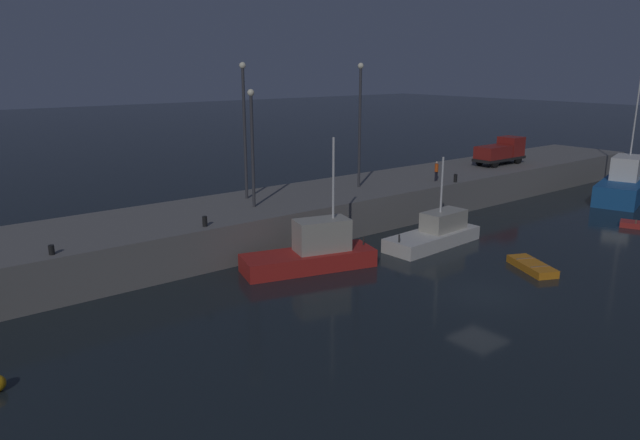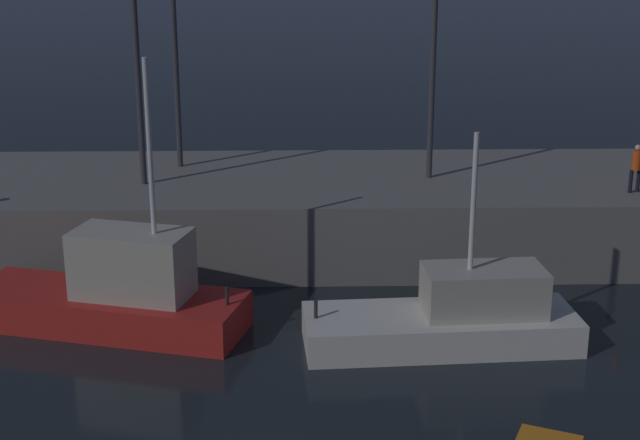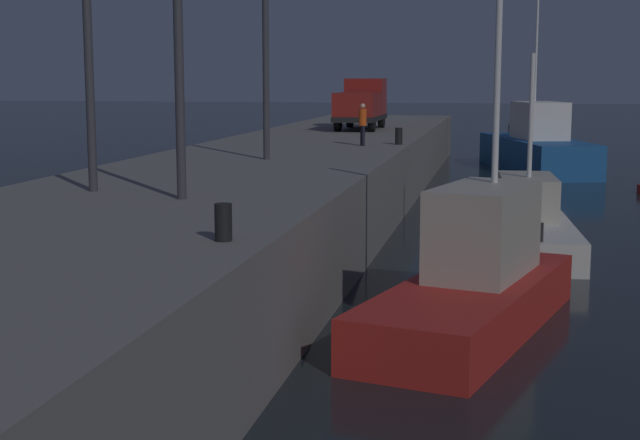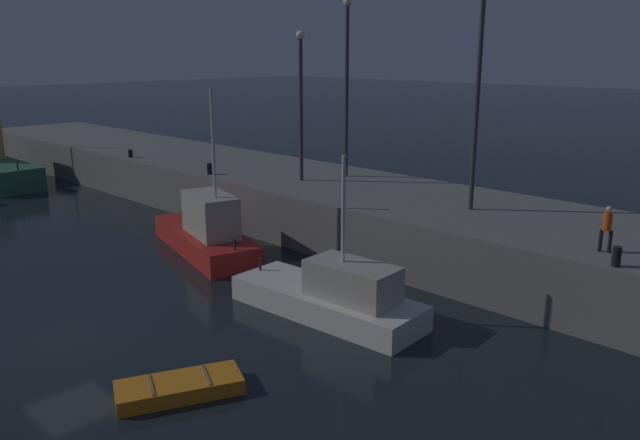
{
  "view_description": "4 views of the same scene",
  "coord_description": "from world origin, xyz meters",
  "px_view_note": "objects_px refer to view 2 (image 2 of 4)",
  "views": [
    {
      "loc": [
        -23.9,
        -16.99,
        11.47
      ],
      "look_at": [
        -1.87,
        11.07,
        2.03
      ],
      "focal_mm": 32.85,
      "sensor_mm": 36.0,
      "label": 1
    },
    {
      "loc": [
        0.88,
        -15.05,
        10.47
      ],
      "look_at": [
        1.52,
        12.59,
        1.92
      ],
      "focal_mm": 51.4,
      "sensor_mm": 36.0,
      "label": 2
    },
    {
      "loc": [
        -23.26,
        8.17,
        5.12
      ],
      "look_at": [
        0.7,
        12.88,
        1.38
      ],
      "focal_mm": 52.88,
      "sensor_mm": 36.0,
      "label": 3
    },
    {
      "loc": [
        19.13,
        -7.83,
        9.06
      ],
      "look_at": [
        -0.35,
        12.16,
        1.64
      ],
      "focal_mm": 35.73,
      "sensor_mm": 36.0,
      "label": 4
    }
  ],
  "objects_px": {
    "lamp_post_east": "(174,18)",
    "lamp_post_central": "(434,23)",
    "fishing_trawler_red": "(116,294)",
    "fishing_boat_blue": "(453,318)",
    "dockworker": "(636,165)",
    "lamp_post_west": "(137,51)"
  },
  "relations": [
    {
      "from": "lamp_post_west",
      "to": "lamp_post_central",
      "type": "height_order",
      "value": "lamp_post_central"
    },
    {
      "from": "lamp_post_west",
      "to": "lamp_post_central",
      "type": "xyz_separation_m",
      "value": [
        9.7,
        0.62,
        0.83
      ]
    },
    {
      "from": "lamp_post_east",
      "to": "dockworker",
      "type": "distance_m",
      "value": 16.27
    },
    {
      "from": "lamp_post_east",
      "to": "lamp_post_central",
      "type": "xyz_separation_m",
      "value": [
        8.78,
        -1.81,
        -0.01
      ]
    },
    {
      "from": "lamp_post_west",
      "to": "dockworker",
      "type": "relative_size",
      "value": 4.76
    },
    {
      "from": "lamp_post_east",
      "to": "dockworker",
      "type": "xyz_separation_m",
      "value": [
        15.18,
        -3.89,
        -4.37
      ]
    },
    {
      "from": "dockworker",
      "to": "lamp_post_central",
      "type": "bearing_deg",
      "value": 161.98
    },
    {
      "from": "lamp_post_west",
      "to": "dockworker",
      "type": "height_order",
      "value": "lamp_post_west"
    },
    {
      "from": "fishing_trawler_red",
      "to": "lamp_post_east",
      "type": "height_order",
      "value": "lamp_post_east"
    },
    {
      "from": "lamp_post_west",
      "to": "fishing_trawler_red",
      "type": "bearing_deg",
      "value": -89.02
    },
    {
      "from": "fishing_trawler_red",
      "to": "lamp_post_central",
      "type": "relative_size",
      "value": 0.89
    },
    {
      "from": "lamp_post_west",
      "to": "lamp_post_east",
      "type": "xyz_separation_m",
      "value": [
        0.92,
        2.43,
        0.85
      ]
    },
    {
      "from": "fishing_trawler_red",
      "to": "fishing_boat_blue",
      "type": "relative_size",
      "value": 1.1
    },
    {
      "from": "lamp_post_east",
      "to": "lamp_post_west",
      "type": "bearing_deg",
      "value": -110.72
    },
    {
      "from": "lamp_post_central",
      "to": "dockworker",
      "type": "bearing_deg",
      "value": -18.02
    },
    {
      "from": "lamp_post_central",
      "to": "lamp_post_east",
      "type": "bearing_deg",
      "value": 168.37
    },
    {
      "from": "fishing_boat_blue",
      "to": "lamp_post_east",
      "type": "height_order",
      "value": "lamp_post_east"
    },
    {
      "from": "fishing_trawler_red",
      "to": "lamp_post_central",
      "type": "distance_m",
      "value": 13.58
    },
    {
      "from": "fishing_boat_blue",
      "to": "lamp_post_east",
      "type": "xyz_separation_m",
      "value": [
        -8.38,
        9.9,
        7.04
      ]
    },
    {
      "from": "lamp_post_east",
      "to": "lamp_post_central",
      "type": "height_order",
      "value": "lamp_post_east"
    },
    {
      "from": "lamp_post_east",
      "to": "lamp_post_central",
      "type": "relative_size",
      "value": 1.0
    },
    {
      "from": "lamp_post_east",
      "to": "dockworker",
      "type": "height_order",
      "value": "lamp_post_east"
    }
  ]
}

